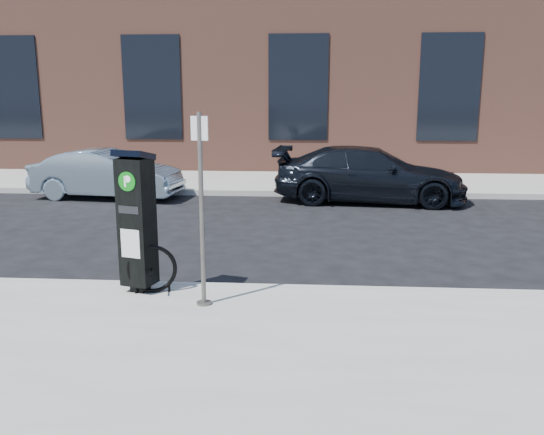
# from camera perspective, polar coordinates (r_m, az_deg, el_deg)

# --- Properties ---
(ground) EXTENTS (120.00, 120.00, 0.00)m
(ground) POSITION_cam_1_polar(r_m,az_deg,el_deg) (8.37, 0.36, -7.69)
(ground) COLOR black
(ground) RESTS_ON ground
(sidewalk_far) EXTENTS (60.00, 12.00, 0.15)m
(sidewalk_far) POSITION_cam_1_polar(r_m,az_deg,el_deg) (22.03, 2.66, 5.06)
(sidewalk_far) COLOR gray
(sidewalk_far) RESTS_ON ground
(curb_near) EXTENTS (60.00, 0.12, 0.16)m
(curb_near) POSITION_cam_1_polar(r_m,az_deg,el_deg) (8.32, 0.35, -7.25)
(curb_near) COLOR #9E9B93
(curb_near) RESTS_ON ground
(curb_far) EXTENTS (60.00, 0.12, 0.16)m
(curb_far) POSITION_cam_1_polar(r_m,az_deg,el_deg) (16.12, 2.16, 2.37)
(curb_far) COLOR #9E9B93
(curb_far) RESTS_ON ground
(building) EXTENTS (28.00, 10.05, 8.25)m
(building) POSITION_cam_1_polar(r_m,az_deg,el_deg) (24.88, 2.93, 15.29)
(building) COLOR brown
(building) RESTS_ON ground
(parking_kiosk) EXTENTS (0.55, 0.51, 1.98)m
(parking_kiosk) POSITION_cam_1_polar(r_m,az_deg,el_deg) (8.04, -13.24, -0.22)
(parking_kiosk) COLOR black
(parking_kiosk) RESTS_ON sidewalk_near
(sign_pole) EXTENTS (0.22, 0.20, 2.48)m
(sign_pole) POSITION_cam_1_polar(r_m,az_deg,el_deg) (7.32, -6.99, 0.54)
(sign_pole) COLOR #55504B
(sign_pole) RESTS_ON sidewalk_near
(bike_rack) EXTENTS (0.68, 0.21, 0.69)m
(bike_rack) POSITION_cam_1_polar(r_m,az_deg,el_deg) (8.10, -11.82, -5.05)
(bike_rack) COLOR black
(bike_rack) RESTS_ON sidewalk_near
(car_silver) EXTENTS (4.17, 1.83, 1.33)m
(car_silver) POSITION_cam_1_polar(r_m,az_deg,el_deg) (16.38, -16.04, 4.15)
(car_silver) COLOR #8399A7
(car_silver) RESTS_ON ground
(car_dark) EXTENTS (5.18, 2.49, 1.45)m
(car_dark) POSITION_cam_1_polar(r_m,az_deg,el_deg) (15.47, 9.63, 4.23)
(car_dark) COLOR black
(car_dark) RESTS_ON ground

